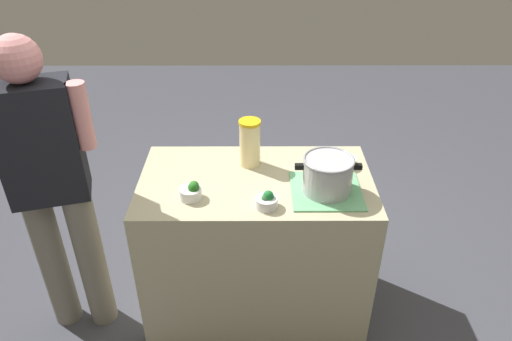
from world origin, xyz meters
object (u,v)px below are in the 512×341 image
cooking_pot (328,174)px  broccoli_bowl_back (192,191)px  lemonade_pitcher (250,143)px  broccoli_bowl_center (343,161)px  broccoli_bowl_front (267,201)px  person_cook (52,187)px

cooking_pot → broccoli_bowl_back: cooking_pot is taller
lemonade_pitcher → broccoli_bowl_center: size_ratio=1.86×
broccoli_bowl_front → person_cook: person_cook is taller
broccoli_bowl_center → person_cook: size_ratio=0.08×
cooking_pot → lemonade_pitcher: (0.36, -0.25, 0.03)m
broccoli_bowl_back → cooking_pot: bearing=-175.4°
cooking_pot → person_cook: (1.28, -0.01, -0.08)m
lemonade_pitcher → broccoli_bowl_front: 0.39m
broccoli_bowl_front → broccoli_bowl_center: broccoli_bowl_front is taller
lemonade_pitcher → broccoli_bowl_back: 0.40m
cooking_pot → broccoli_bowl_front: bearing=23.3°
cooking_pot → lemonade_pitcher: size_ratio=1.24×
broccoli_bowl_center → broccoli_bowl_back: bearing=21.1°
cooking_pot → person_cook: size_ratio=0.19×
person_cook → lemonade_pitcher: bearing=-165.8°
lemonade_pitcher → person_cook: bearing=14.2°
broccoli_bowl_back → lemonade_pitcher: bearing=-131.4°
broccoli_bowl_back → person_cook: person_cook is taller
lemonade_pitcher → cooking_pot: bearing=145.3°
person_cook → broccoli_bowl_back: bearing=174.6°
broccoli_bowl_front → broccoli_bowl_back: bearing=-11.8°
broccoli_bowl_front → broccoli_bowl_center: size_ratio=0.76×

